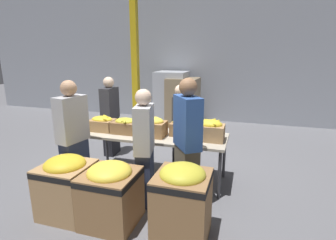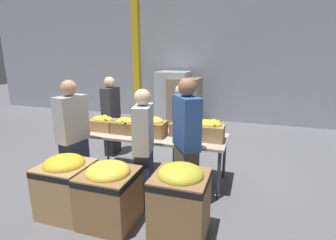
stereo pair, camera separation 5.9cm
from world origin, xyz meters
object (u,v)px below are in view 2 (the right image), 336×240
(banana_box_4, at_px, (210,130))
(pallet_stack_0, at_px, (185,102))
(banana_box_3, at_px, (184,127))
(volunteer_2, at_px, (180,126))
(sorting_table, at_px, (154,137))
(banana_box_0, at_px, (103,123))
(donation_bin_2, at_px, (180,200))
(pallet_stack_1, at_px, (174,98))
(support_pillar, at_px, (137,56))
(banana_box_1, at_px, (125,125))
(volunteer_3, at_px, (144,149))
(volunteer_1, at_px, (186,144))
(banana_box_2, at_px, (153,126))
(donation_bin_1, at_px, (109,192))
(volunteer_0, at_px, (111,117))
(volunteer_4, at_px, (73,138))
(donation_bin_0, at_px, (66,183))

(banana_box_4, distance_m, pallet_stack_0, 3.78)
(banana_box_3, xyz_separation_m, volunteer_2, (-0.22, 0.63, -0.16))
(sorting_table, bearing_deg, banana_box_0, -176.34)
(donation_bin_2, xyz_separation_m, pallet_stack_1, (-1.58, 5.00, 0.29))
(pallet_stack_0, relative_size, pallet_stack_1, 0.89)
(banana_box_4, bearing_deg, support_pillar, 129.75)
(banana_box_1, xyz_separation_m, volunteer_3, (0.63, -0.71, -0.10))
(volunteer_3, relative_size, support_pillar, 0.41)
(sorting_table, xyz_separation_m, volunteer_1, (0.69, -0.61, 0.16))
(banana_box_3, height_order, volunteer_2, volunteer_2)
(banana_box_2, bearing_deg, support_pillar, 118.05)
(pallet_stack_0, bearing_deg, banana_box_4, -69.71)
(donation_bin_1, bearing_deg, donation_bin_2, 0.00)
(banana_box_2, relative_size, volunteer_3, 0.25)
(banana_box_3, bearing_deg, volunteer_2, 109.51)
(support_pillar, height_order, pallet_stack_0, support_pillar)
(volunteer_1, bearing_deg, banana_box_0, 36.12)
(sorting_table, xyz_separation_m, pallet_stack_1, (-0.77, 3.67, 0.04))
(volunteer_1, bearing_deg, banana_box_4, -56.70)
(banana_box_0, xyz_separation_m, volunteer_3, (1.07, -0.71, -0.10))
(donation_bin_2, bearing_deg, banana_box_1, 135.96)
(banana_box_2, distance_m, banana_box_4, 0.92)
(banana_box_4, relative_size, pallet_stack_1, 0.27)
(volunteer_1, relative_size, support_pillar, 0.44)
(banana_box_4, bearing_deg, volunteer_1, -111.65)
(volunteer_0, height_order, volunteer_2, volunteer_0)
(volunteer_2, xyz_separation_m, volunteer_3, (-0.11, -1.48, 0.05))
(banana_box_4, relative_size, donation_bin_1, 0.52)
(banana_box_2, distance_m, volunteer_2, 0.85)
(volunteer_4, bearing_deg, support_pillar, 21.23)
(volunteer_0, xyz_separation_m, pallet_stack_1, (0.47, 2.90, -0.04))
(banana_box_0, relative_size, support_pillar, 0.10)
(banana_box_4, xyz_separation_m, pallet_stack_1, (-1.70, 3.70, -0.17))
(volunteer_2, xyz_separation_m, donation_bin_0, (-0.98, -2.03, -0.33))
(volunteer_0, bearing_deg, banana_box_4, 68.39)
(donation_bin_0, distance_m, pallet_stack_0, 4.85)
(volunteer_4, xyz_separation_m, donation_bin_0, (0.27, -0.55, -0.42))
(volunteer_4, relative_size, donation_bin_1, 2.14)
(banana_box_1, bearing_deg, banana_box_2, -2.90)
(banana_box_0, distance_m, banana_box_3, 1.41)
(donation_bin_0, xyz_separation_m, pallet_stack_1, (-0.05, 5.00, 0.33))
(banana_box_3, bearing_deg, banana_box_1, -171.67)
(donation_bin_0, bearing_deg, volunteer_2, 64.25)
(banana_box_1, height_order, volunteer_3, volunteer_3)
(donation_bin_0, height_order, support_pillar, support_pillar)
(donation_bin_1, relative_size, donation_bin_2, 0.89)
(volunteer_2, distance_m, support_pillar, 3.36)
(volunteer_1, xyz_separation_m, donation_bin_2, (0.12, -0.71, -0.41))
(sorting_table, xyz_separation_m, support_pillar, (-1.71, 3.13, 1.28))
(support_pillar, bearing_deg, volunteer_1, -57.35)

